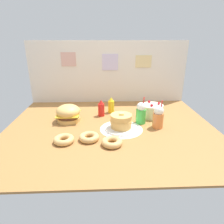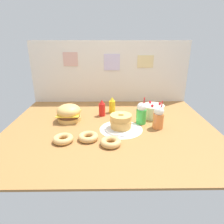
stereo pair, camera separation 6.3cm
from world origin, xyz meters
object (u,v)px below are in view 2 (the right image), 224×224
(pancake_stack, at_px, (121,123))
(donut_chocolate, at_px, (88,137))
(ketchup_bottle, at_px, (102,108))
(orange_float_cup, at_px, (158,118))
(mustard_bottle, at_px, (112,105))
(cream_soda_cup, at_px, (141,113))
(burger, at_px, (69,113))
(donut_vanilla, at_px, (111,142))
(donut_pink_glaze, at_px, (63,139))
(layer_cake, at_px, (153,111))

(pancake_stack, bearing_deg, donut_chocolate, -145.16)
(ketchup_bottle, distance_m, orange_float_cup, 0.78)
(mustard_bottle, distance_m, cream_soda_cup, 0.52)
(burger, relative_size, donut_vanilla, 1.43)
(burger, bearing_deg, donut_vanilla, -49.73)
(pancake_stack, relative_size, donut_pink_glaze, 1.83)
(layer_cake, height_order, ketchup_bottle, ketchup_bottle)
(cream_soda_cup, bearing_deg, orange_float_cup, -38.16)
(cream_soda_cup, bearing_deg, donut_chocolate, -145.97)
(pancake_stack, distance_m, donut_chocolate, 0.44)
(donut_vanilla, bearing_deg, cream_soda_cup, 54.50)
(burger, bearing_deg, mustard_bottle, 26.76)
(cream_soda_cup, bearing_deg, layer_cake, 46.16)
(pancake_stack, bearing_deg, donut_vanilla, -108.01)
(mustard_bottle, height_order, donut_chocolate, mustard_bottle)
(layer_cake, bearing_deg, donut_pink_glaze, -148.29)
(layer_cake, distance_m, donut_pink_glaze, 1.24)
(donut_pink_glaze, bearing_deg, orange_float_cup, 16.76)
(pancake_stack, distance_m, donut_vanilla, 0.38)
(mustard_bottle, relative_size, donut_vanilla, 1.08)
(layer_cake, xyz_separation_m, cream_soda_cup, (-0.19, -0.20, 0.05))
(burger, distance_m, donut_chocolate, 0.60)
(ketchup_bottle, bearing_deg, orange_float_cup, -30.87)
(cream_soda_cup, xyz_separation_m, donut_chocolate, (-0.61, -0.41, -0.10))
(orange_float_cup, relative_size, donut_vanilla, 1.61)
(pancake_stack, relative_size, donut_vanilla, 1.83)
(burger, height_order, donut_vanilla, burger)
(layer_cake, distance_m, donut_vanilla, 0.92)
(burger, bearing_deg, donut_chocolate, -60.36)
(orange_float_cup, height_order, donut_chocolate, orange_float_cup)
(orange_float_cup, bearing_deg, ketchup_bottle, 149.13)
(cream_soda_cup, relative_size, donut_chocolate, 1.61)
(burger, bearing_deg, pancake_stack, -22.50)
(burger, bearing_deg, layer_cake, 5.05)
(donut_chocolate, bearing_deg, pancake_stack, 34.84)
(ketchup_bottle, relative_size, donut_pink_glaze, 1.08)
(layer_cake, distance_m, donut_chocolate, 1.01)
(mustard_bottle, bearing_deg, donut_vanilla, -91.44)
(layer_cake, xyz_separation_m, mustard_bottle, (-0.54, 0.18, 0.02))
(burger, bearing_deg, orange_float_cup, -12.54)
(pancake_stack, xyz_separation_m, layer_cake, (0.45, 0.37, 0.00))
(mustard_bottle, distance_m, donut_pink_glaze, 0.98)
(burger, relative_size, ketchup_bottle, 1.33)
(burger, distance_m, donut_vanilla, 0.83)
(burger, height_order, ketchup_bottle, ketchup_bottle)
(mustard_bottle, xyz_separation_m, donut_pink_glaze, (-0.51, -0.84, -0.07))
(layer_cake, distance_m, ketchup_bottle, 0.69)
(mustard_bottle, xyz_separation_m, donut_vanilla, (-0.02, -0.91, -0.07))
(donut_pink_glaze, distance_m, donut_vanilla, 0.50)
(pancake_stack, xyz_separation_m, ketchup_bottle, (-0.23, 0.43, 0.02))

